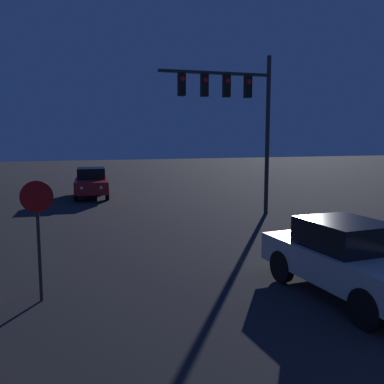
{
  "coord_description": "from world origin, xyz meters",
  "views": [
    {
      "loc": [
        -3.75,
        -0.81,
        3.45
      ],
      "look_at": [
        0.0,
        11.34,
        1.76
      ],
      "focal_mm": 40.0,
      "sensor_mm": 36.0,
      "label": 1
    }
  ],
  "objects": [
    {
      "name": "car_near",
      "position": [
        2.06,
        6.67,
        0.83
      ],
      "size": [
        2.09,
        4.51,
        1.63
      ],
      "rotation": [
        0.0,
        0.0,
        3.22
      ],
      "color": "beige",
      "rests_on": "ground_plane"
    },
    {
      "name": "car_far",
      "position": [
        -2.12,
        23.63,
        0.83
      ],
      "size": [
        2.06,
        4.5,
        1.63
      ],
      "rotation": [
        0.0,
        0.0,
        3.07
      ],
      "color": "#B21E1E",
      "rests_on": "ground_plane"
    },
    {
      "name": "traffic_signal_mast",
      "position": [
        3.39,
        16.05,
        4.74
      ],
      "size": [
        4.91,
        0.3,
        6.79
      ],
      "color": "#2D2D2D",
      "rests_on": "ground_plane"
    },
    {
      "name": "stop_sign",
      "position": [
        -4.24,
        8.33,
        1.75
      ],
      "size": [
        0.66,
        0.07,
        2.54
      ],
      "color": "#2D2D2D",
      "rests_on": "ground_plane"
    }
  ]
}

